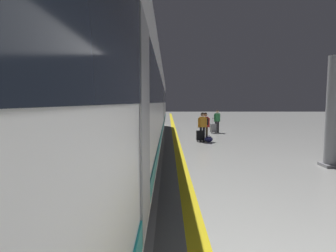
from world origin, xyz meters
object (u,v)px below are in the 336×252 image
Objects in this scene: high_speed_train at (112,89)px; platform_pillar at (333,114)px; passenger_near at (203,125)px; duffel_bag_near at (209,139)px; suitcase_mid at (200,136)px; suitcase_far at (213,128)px; passenger_far at (217,119)px; passenger_mid at (206,124)px.

platform_pillar is (7.04, 0.55, -0.78)m from high_speed_train.
high_speed_train is 9.95× the size of platform_pillar.
passenger_near is 3.59× the size of duffel_bag_near.
suitcase_mid is 4.22m from suitcase_far.
duffel_bag_near is 0.12× the size of platform_pillar.
platform_pillar reaches higher than passenger_far.
high_speed_train is 7.42m from suitcase_mid.
platform_pillar reaches higher than suitcase_mid.
high_speed_train is 7.62m from passenger_mid.
passenger_near reaches higher than suitcase_mid.
passenger_mid is (-0.13, 0.43, 0.77)m from duffel_bag_near.
suitcase_far is (1.25, 4.00, -0.56)m from passenger_near.
duffel_bag_near is 0.51m from suitcase_mid.
duffel_bag_near is at bearing 57.38° from high_speed_train.
high_speed_train is at bearing -120.02° from passenger_mid.
duffel_bag_near is at bearing -102.60° from suitcase_far.
passenger_mid is at bearing 106.31° from duffel_bag_near.
suitcase_mid is 0.16× the size of platform_pillar.
suitcase_far is at bearing 77.40° from duffel_bag_near.
suitcase_far is (-0.32, -0.26, -0.57)m from passenger_far.
high_speed_train is 7.32m from passenger_near.
suitcase_mid is at bearing 122.62° from platform_pillar.
suitcase_mid is 0.57× the size of suitcase_far.
passenger_far is (5.11, 10.47, -1.58)m from high_speed_train.
passenger_near is 0.44× the size of platform_pillar.
duffel_bag_near is 0.28× the size of passenger_far.
duffel_bag_near is (0.32, -0.18, -0.76)m from passenger_near.
suitcase_mid is at bearing -111.81° from passenger_far.
passenger_mid is (3.73, 6.46, -1.58)m from high_speed_train.
suitcase_mid is at bearing -109.09° from suitcase_far.
passenger_far reaches higher than passenger_mid.
high_speed_train reaches higher than passenger_near.
suitcase_mid is (-0.13, 0.01, -0.59)m from passenger_near.
duffel_bag_near is 4.29m from suitcase_far.
passenger_far is 1.54× the size of suitcase_far.
passenger_far is 10.14m from platform_pillar.
passenger_near is 1.52× the size of suitcase_far.
passenger_near reaches higher than duffel_bag_near.
suitcase_mid reaches higher than duffel_bag_near.
high_speed_train is 22.41× the size of passenger_far.
passenger_near is at bearing 121.72° from platform_pillar.
high_speed_train is 22.67× the size of passenger_near.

